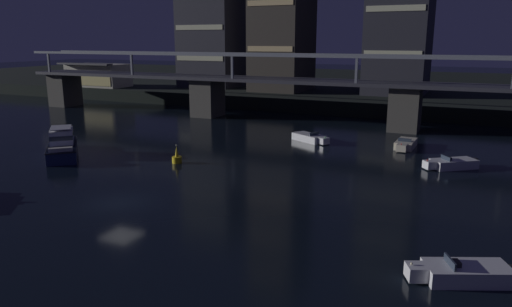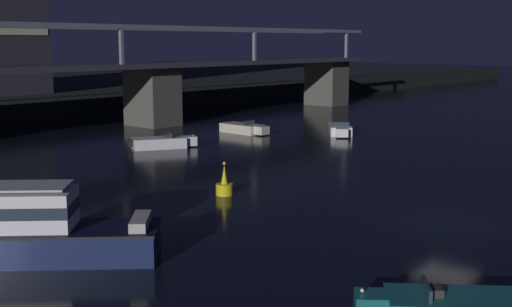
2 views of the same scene
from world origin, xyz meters
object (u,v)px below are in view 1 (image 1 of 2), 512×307
Objects in this scene: river_bridge at (298,92)px; channel_buoy at (177,158)px; speedboat_mid_right at (462,273)px; speedboat_mid_center at (310,138)px; tower_west_low at (210,12)px; speedboat_near_right at (452,164)px; cabin_cruiser_near_left at (62,145)px; waterfront_pavilion at (98,75)px; speedboat_mid_left at (405,144)px.

channel_buoy is at bearing -95.82° from river_bridge.
channel_buoy reaches higher than speedboat_mid_right.
channel_buoy reaches higher than speedboat_mid_center.
tower_west_low is at bearing 116.08° from channel_buoy.
tower_west_low is 6.17× the size of speedboat_near_right.
cabin_cruiser_near_left is at bearing -140.63° from speedboat_mid_center.
cabin_cruiser_near_left is 26.20m from speedboat_mid_center.
speedboat_mid_right is at bearing -36.68° from waterfront_pavilion.
speedboat_mid_right is (47.99, -60.35, -16.02)m from tower_west_low.
speedboat_mid_right is 2.85× the size of channel_buoy.
tower_west_low is at bearing 102.61° from cabin_cruiser_near_left.
river_bridge is 19.66× the size of speedboat_near_right.
river_bridge reaches higher than waterfront_pavilion.
river_bridge is 18.26× the size of speedboat_mid_right.
speedboat_near_right is at bearing 20.23° from channel_buoy.
speedboat_mid_left is (61.99, -22.22, -4.02)m from waterfront_pavilion.
tower_west_low is 5.90× the size of speedboat_mid_center.
speedboat_mid_center is (-15.17, 5.86, 0.00)m from speedboat_near_right.
channel_buoy is at bearing -119.60° from speedboat_mid_center.
waterfront_pavilion is 56.83m from speedboat_mid_center.
tower_west_low is at bearing 24.61° from waterfront_pavilion.
speedboat_mid_right is (6.46, -28.76, 0.00)m from speedboat_mid_left.
speedboat_near_right is at bearing -39.63° from tower_west_low.
river_bridge is 3.19× the size of tower_west_low.
speedboat_mid_right is at bearing -51.51° from tower_west_low.
speedboat_mid_center and speedboat_mid_right have the same top height.
speedboat_mid_left is 29.48m from speedboat_mid_right.
river_bridge is at bearing 62.30° from cabin_cruiser_near_left.
waterfront_pavilion is (-20.46, -9.37, -12.00)m from tower_west_low.
speedboat_near_right is 0.96× the size of speedboat_mid_center.
waterfront_pavilion is 65.97m from speedboat_mid_left.
tower_west_low is at bearing 128.49° from speedboat_mid_right.
tower_west_low reaches higher than river_bridge.
river_bridge is at bearing 146.99° from speedboat_mid_left.
river_bridge is 47.63m from waterfront_pavilion.
river_bridge reaches higher than speedboat_mid_center.
cabin_cruiser_near_left reaches higher than speedboat_near_right.
waterfront_pavilion is 2.54× the size of speedboat_mid_center.
speedboat_near_right is 21.97m from speedboat_mid_right.
river_bridge reaches higher than speedboat_near_right.
river_bridge is 7.39× the size of waterfront_pavilion.
speedboat_mid_center is 2.77× the size of channel_buoy.
river_bridge reaches higher than speedboat_mid_right.
channel_buoy is (12.02, 2.14, -0.57)m from cabin_cruiser_near_left.
channel_buoy is (-24.96, 13.29, 0.06)m from speedboat_mid_right.
speedboat_mid_left is (15.87, -10.31, -3.85)m from river_bridge.
speedboat_mid_center is (-10.27, -0.99, 0.00)m from speedboat_mid_left.
cabin_cruiser_near_left is at bearing -77.39° from tower_west_low.
cabin_cruiser_near_left is at bearing 163.21° from speedboat_mid_right.
waterfront_pavilion is 2.47× the size of speedboat_mid_right.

